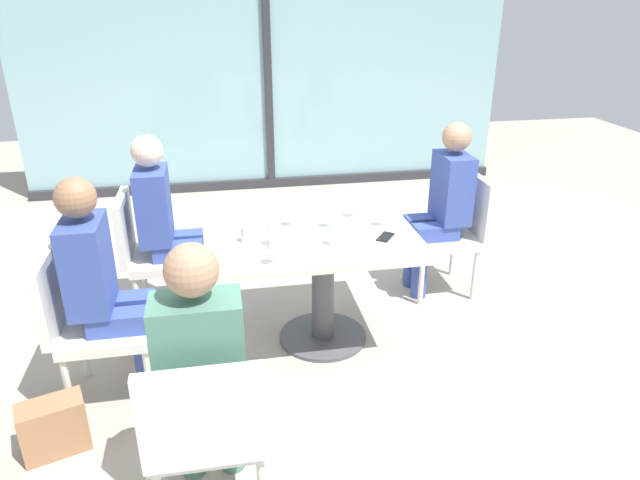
# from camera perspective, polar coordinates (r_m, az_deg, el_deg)

# --- Properties ---
(ground_plane) EXTENTS (12.00, 12.00, 0.00)m
(ground_plane) POSITION_cam_1_polar(r_m,az_deg,el_deg) (3.78, 0.28, -9.67)
(ground_plane) COLOR #A89E8E
(window_wall_backdrop) EXTENTS (5.20, 0.10, 2.70)m
(window_wall_backdrop) POSITION_cam_1_polar(r_m,az_deg,el_deg) (6.38, -5.21, 15.78)
(window_wall_backdrop) COLOR #8CB7BC
(window_wall_backdrop) RESTS_ON ground_plane
(dining_table_main) EXTENTS (1.13, 0.90, 0.73)m
(dining_table_main) POSITION_cam_1_polar(r_m,az_deg,el_deg) (3.51, 0.29, -2.37)
(dining_table_main) COLOR silver
(dining_table_main) RESTS_ON ground_plane
(chair_far_left) EXTENTS (0.51, 0.46, 0.87)m
(chair_far_left) POSITION_cam_1_polar(r_m,az_deg,el_deg) (3.96, -16.42, -0.85)
(chair_far_left) COLOR silver
(chair_far_left) RESTS_ON ground_plane
(chair_front_left) EXTENTS (0.46, 0.50, 0.87)m
(chair_front_left) POSITION_cam_1_polar(r_m,az_deg,el_deg) (2.42, -11.25, -17.66)
(chair_front_left) COLOR silver
(chair_front_left) RESTS_ON ground_plane
(chair_side_end) EXTENTS (0.50, 0.46, 0.87)m
(chair_side_end) POSITION_cam_1_polar(r_m,az_deg,el_deg) (3.27, -22.16, -7.17)
(chair_side_end) COLOR silver
(chair_side_end) RESTS_ON ground_plane
(chair_far_right) EXTENTS (0.51, 0.46, 0.87)m
(chair_far_right) POSITION_cam_1_polar(r_m,az_deg,el_deg) (4.27, 13.22, 1.28)
(chair_far_right) COLOR silver
(chair_far_right) RESTS_ON ground_plane
(person_far_left) EXTENTS (0.39, 0.34, 1.26)m
(person_far_left) POSITION_cam_1_polar(r_m,az_deg,el_deg) (3.88, -15.17, 2.00)
(person_far_left) COLOR #384C9E
(person_far_left) RESTS_ON ground_plane
(person_front_left) EXTENTS (0.34, 0.39, 1.26)m
(person_front_left) POSITION_cam_1_polar(r_m,az_deg,el_deg) (2.38, -11.65, -12.24)
(person_front_left) COLOR #4C7F6B
(person_front_left) RESTS_ON ground_plane
(person_side_end) EXTENTS (0.39, 0.34, 1.26)m
(person_side_end) POSITION_cam_1_polar(r_m,az_deg,el_deg) (3.15, -20.78, -3.89)
(person_side_end) COLOR #384C9E
(person_side_end) RESTS_ON ground_plane
(person_far_right) EXTENTS (0.39, 0.34, 1.26)m
(person_far_right) POSITION_cam_1_polar(r_m,az_deg,el_deg) (4.16, 12.09, 3.78)
(person_far_right) COLOR #384C9E
(person_far_right) RESTS_ON ground_plane
(wine_glass_0) EXTENTS (0.07, 0.07, 0.18)m
(wine_glass_0) POSITION_cam_1_polar(r_m,az_deg,el_deg) (3.53, 6.29, 3.38)
(wine_glass_0) COLOR silver
(wine_glass_0) RESTS_ON dining_table_main
(wine_glass_1) EXTENTS (0.07, 0.07, 0.18)m
(wine_glass_1) POSITION_cam_1_polar(r_m,az_deg,el_deg) (3.48, 0.98, 3.26)
(wine_glass_1) COLOR silver
(wine_glass_1) RESTS_ON dining_table_main
(wine_glass_2) EXTENTS (0.07, 0.07, 0.18)m
(wine_glass_2) POSITION_cam_1_polar(r_m,az_deg,el_deg) (3.23, 1.45, 1.60)
(wine_glass_2) COLOR silver
(wine_glass_2) RESTS_ON dining_table_main
(wine_glass_3) EXTENTS (0.07, 0.07, 0.18)m
(wine_glass_3) POSITION_cam_1_polar(r_m,az_deg,el_deg) (3.25, -4.84, 1.61)
(wine_glass_3) COLOR silver
(wine_glass_3) RESTS_ON dining_table_main
(wine_glass_4) EXTENTS (0.07, 0.07, 0.18)m
(wine_glass_4) POSITION_cam_1_polar(r_m,az_deg,el_deg) (3.02, -4.74, -0.16)
(wine_glass_4) COLOR silver
(wine_glass_4) RESTS_ON dining_table_main
(wine_glass_5) EXTENTS (0.07, 0.07, 0.18)m
(wine_glass_5) POSITION_cam_1_polar(r_m,az_deg,el_deg) (3.51, -2.89, 3.42)
(wine_glass_5) COLOR silver
(wine_glass_5) RESTS_ON dining_table_main
(wine_glass_6) EXTENTS (0.07, 0.07, 0.18)m
(wine_glass_6) POSITION_cam_1_polar(r_m,az_deg,el_deg) (3.66, 3.39, 4.22)
(wine_glass_6) COLOR silver
(wine_glass_6) RESTS_ON dining_table_main
(coffee_cup) EXTENTS (0.08, 0.08, 0.09)m
(coffee_cup) POSITION_cam_1_polar(r_m,az_deg,el_deg) (3.34, -7.24, 0.55)
(coffee_cup) COLOR white
(coffee_cup) RESTS_ON dining_table_main
(cell_phone_on_table) EXTENTS (0.14, 0.16, 0.01)m
(cell_phone_on_table) POSITION_cam_1_polar(r_m,az_deg,el_deg) (3.41, 6.52, 0.31)
(cell_phone_on_table) COLOR black
(cell_phone_on_table) RESTS_ON dining_table_main
(handbag_0) EXTENTS (0.32, 0.19, 0.28)m
(handbag_0) POSITION_cam_1_polar(r_m,az_deg,el_deg) (3.70, -14.99, -8.82)
(handbag_0) COLOR #A3704C
(handbag_0) RESTS_ON ground_plane
(handbag_2) EXTENTS (0.34, 0.25, 0.28)m
(handbag_2) POSITION_cam_1_polar(r_m,az_deg,el_deg) (3.18, -24.95, -16.50)
(handbag_2) COLOR #A3704C
(handbag_2) RESTS_ON ground_plane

